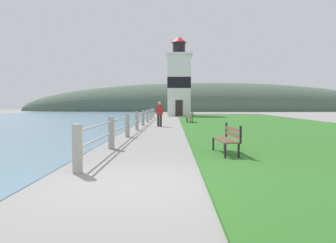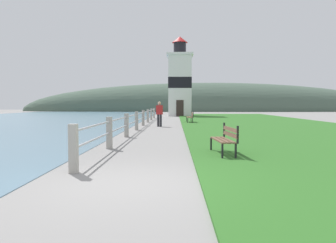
# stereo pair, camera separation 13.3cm
# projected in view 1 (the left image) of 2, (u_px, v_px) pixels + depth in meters

# --- Properties ---
(ground_plane) EXTENTS (160.00, 160.00, 0.00)m
(ground_plane) POSITION_uv_depth(u_px,v_px,m) (131.00, 184.00, 6.25)
(ground_plane) COLOR gray
(grass_verge) EXTENTS (12.00, 50.70, 0.06)m
(grass_verge) POSITION_uv_depth(u_px,v_px,m) (267.00, 125.00, 23.01)
(grass_verge) COLOR #2D6623
(grass_verge) RESTS_ON ground_plane
(seawall_railing) EXTENTS (0.18, 27.91, 1.09)m
(seawall_railing) POSITION_uv_depth(u_px,v_px,m) (140.00, 118.00, 21.08)
(seawall_railing) COLOR #A8A399
(seawall_railing) RESTS_ON ground_plane
(park_bench_near) EXTENTS (0.61, 1.65, 0.94)m
(park_bench_near) POSITION_uv_depth(u_px,v_px,m) (228.00, 138.00, 9.69)
(park_bench_near) COLOR brown
(park_bench_near) RESTS_ON ground_plane
(park_bench_midway) EXTENTS (0.49, 1.95, 0.94)m
(park_bench_midway) POSITION_uv_depth(u_px,v_px,m) (190.00, 116.00, 26.32)
(park_bench_midway) COLOR brown
(park_bench_midway) RESTS_ON ground_plane
(lighthouse) EXTENTS (3.28, 3.28, 9.97)m
(lighthouse) POSITION_uv_depth(u_px,v_px,m) (179.00, 81.00, 41.29)
(lighthouse) COLOR white
(lighthouse) RESTS_ON ground_plane
(person_strolling) EXTENTS (0.46, 0.35, 1.69)m
(person_strolling) POSITION_uv_depth(u_px,v_px,m) (160.00, 113.00, 22.05)
(person_strolling) COLOR #28282D
(person_strolling) RESTS_ON ground_plane
(distant_hillside) EXTENTS (80.00, 16.00, 12.00)m
(distant_hillside) POSITION_uv_depth(u_px,v_px,m) (207.00, 111.00, 69.83)
(distant_hillside) COLOR #475B4C
(distant_hillside) RESTS_ON ground_plane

